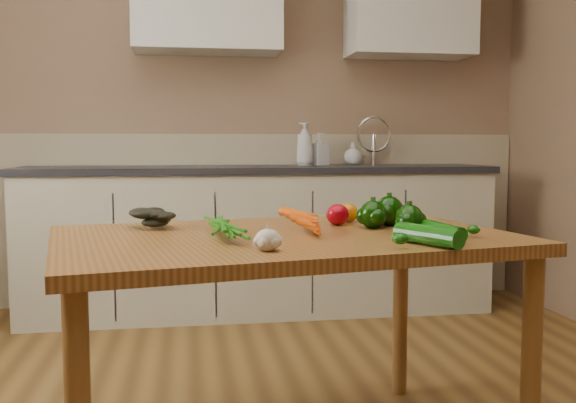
# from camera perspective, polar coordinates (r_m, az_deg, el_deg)

# --- Properties ---
(room) EXTENTS (4.04, 5.04, 2.64)m
(room) POSITION_cam_1_polar(r_m,az_deg,el_deg) (1.93, -1.96, 11.50)
(room) COLOR brown
(room) RESTS_ON ground
(counter_run) EXTENTS (2.84, 0.64, 1.14)m
(counter_run) POSITION_cam_1_polar(r_m,az_deg,el_deg) (3.98, -2.43, -3.21)
(counter_run) COLOR #B3AE95
(counter_run) RESTS_ON ground
(table) EXTENTS (1.54, 1.14, 0.75)m
(table) POSITION_cam_1_polar(r_m,az_deg,el_deg) (2.04, -0.30, -5.21)
(table) COLOR #955F2B
(table) RESTS_ON ground
(soap_bottle_a) EXTENTS (0.15, 0.15, 0.27)m
(soap_bottle_a) POSITION_cam_1_polar(r_m,az_deg,el_deg) (4.06, 1.51, 5.14)
(soap_bottle_a) COLOR silver
(soap_bottle_a) RESTS_ON counter_run
(soap_bottle_b) EXTENTS (0.12, 0.12, 0.21)m
(soap_bottle_b) POSITION_cam_1_polar(r_m,az_deg,el_deg) (4.12, 2.83, 4.69)
(soap_bottle_b) COLOR silver
(soap_bottle_b) RESTS_ON counter_run
(soap_bottle_c) EXTENTS (0.16, 0.16, 0.15)m
(soap_bottle_c) POSITION_cam_1_polar(r_m,az_deg,el_deg) (4.20, 5.77, 4.26)
(soap_bottle_c) COLOR silver
(soap_bottle_c) RESTS_ON counter_run
(carrot_bunch) EXTENTS (0.29, 0.24, 0.07)m
(carrot_bunch) POSITION_cam_1_polar(r_m,az_deg,el_deg) (2.02, -0.72, -1.93)
(carrot_bunch) COLOR #D24804
(carrot_bunch) RESTS_ON table
(leafy_greens) EXTENTS (0.20, 0.18, 0.10)m
(leafy_greens) POSITION_cam_1_polar(r_m,az_deg,el_deg) (2.21, -11.80, -1.02)
(leafy_greens) COLOR black
(leafy_greens) RESTS_ON table
(garlic_bulb) EXTENTS (0.07, 0.07, 0.06)m
(garlic_bulb) POSITION_cam_1_polar(r_m,az_deg,el_deg) (1.70, -1.81, -3.43)
(garlic_bulb) COLOR beige
(garlic_bulb) RESTS_ON table
(pepper_a) EXTENTS (0.09, 0.09, 0.09)m
(pepper_a) POSITION_cam_1_polar(r_m,az_deg,el_deg) (2.17, 7.57, -1.17)
(pepper_a) COLOR black
(pepper_a) RESTS_ON table
(pepper_b) EXTENTS (0.10, 0.10, 0.10)m
(pepper_b) POSITION_cam_1_polar(r_m,az_deg,el_deg) (2.26, 8.97, -0.85)
(pepper_b) COLOR black
(pepper_b) RESTS_ON table
(pepper_c) EXTENTS (0.09, 0.09, 0.09)m
(pepper_c) POSITION_cam_1_polar(r_m,az_deg,el_deg) (2.07, 10.73, -1.57)
(pepper_c) COLOR black
(pepper_c) RESTS_ON table
(tomato_a) EXTENTS (0.08, 0.08, 0.07)m
(tomato_a) POSITION_cam_1_polar(r_m,az_deg,el_deg) (2.24, 4.44, -1.17)
(tomato_a) COLOR #98020F
(tomato_a) RESTS_ON table
(tomato_b) EXTENTS (0.07, 0.07, 0.07)m
(tomato_b) POSITION_cam_1_polar(r_m,az_deg,el_deg) (2.34, 5.33, -1.01)
(tomato_b) COLOR #CF6105
(tomato_b) RESTS_ON table
(tomato_c) EXTENTS (0.07, 0.07, 0.06)m
(tomato_c) POSITION_cam_1_polar(r_m,az_deg,el_deg) (2.31, 9.01, -1.22)
(tomato_c) COLOR #CF6105
(tomato_c) RESTS_ON table
(zucchini_a) EXTENTS (0.07, 0.21, 0.05)m
(zucchini_a) POSITION_cam_1_polar(r_m,az_deg,el_deg) (1.97, 13.57, -2.55)
(zucchini_a) COLOR #094607
(zucchini_a) RESTS_ON table
(zucchini_b) EXTENTS (0.15, 0.22, 0.06)m
(zucchini_b) POSITION_cam_1_polar(r_m,az_deg,el_deg) (1.84, 12.33, -2.94)
(zucchini_b) COLOR #094607
(zucchini_b) RESTS_ON table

